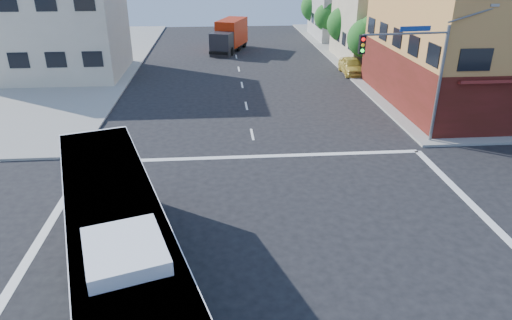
{
  "coord_description": "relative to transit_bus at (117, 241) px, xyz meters",
  "views": [
    {
      "loc": [
        -2.0,
        -14.23,
        10.67
      ],
      "look_at": [
        -0.4,
        5.12,
        1.79
      ],
      "focal_mm": 32.0,
      "sensor_mm": 36.0,
      "label": 1
    }
  ],
  "objects": [
    {
      "name": "transit_bus",
      "position": [
        0.0,
        0.0,
        0.0
      ],
      "size": [
        6.76,
        13.48,
        3.92
      ],
      "rotation": [
        0.0,
        0.0,
        0.31
      ],
      "color": "black",
      "rests_on": "ground"
    },
    {
      "name": "street_tree_a",
      "position": [
        17.47,
        29.16,
        1.67
      ],
      "size": [
        3.6,
        3.6,
        5.53
      ],
      "color": "#342312",
      "rests_on": "ground"
    },
    {
      "name": "street_tree_c",
      "position": [
        17.47,
        45.16,
        1.54
      ],
      "size": [
        3.4,
        3.4,
        5.29
      ],
      "color": "#342312",
      "rests_on": "ground"
    },
    {
      "name": "street_tree_b",
      "position": [
        17.47,
        37.16,
        1.83
      ],
      "size": [
        3.8,
        3.8,
        5.79
      ],
      "color": "#342312",
      "rests_on": "ground"
    },
    {
      "name": "building_east_near",
      "position": [
        22.55,
        35.22,
        2.59
      ],
      "size": [
        12.06,
        10.06,
        9.0
      ],
      "color": "#BEB391",
      "rests_on": "ground"
    },
    {
      "name": "signal_mast_ne",
      "position": [
        14.65,
        11.85,
        3.06
      ],
      "size": [
        7.91,
        1.13,
        8.07
      ],
      "color": "slate",
      "rests_on": "ground"
    },
    {
      "name": "box_truck",
      "position": [
        4.94,
        41.41,
        -0.21
      ],
      "size": [
        4.74,
        8.12,
        3.52
      ],
      "rotation": [
        0.0,
        0.0,
        -0.34
      ],
      "color": "#222227",
      "rests_on": "ground"
    },
    {
      "name": "building_west",
      "position": [
        -11.45,
        31.22,
        2.09
      ],
      "size": [
        12.06,
        10.06,
        8.0
      ],
      "color": "beige",
      "rests_on": "ground"
    },
    {
      "name": "street_tree_d",
      "position": [
        17.47,
        53.16,
        1.96
      ],
      "size": [
        4.0,
        4.0,
        6.03
      ],
      "color": "#342312",
      "rests_on": "ground"
    },
    {
      "name": "parked_car",
      "position": [
        16.23,
        29.36,
        -1.13
      ],
      "size": [
        1.98,
        4.67,
        1.58
      ],
      "primitive_type": "imported",
      "rotation": [
        0.0,
        0.0,
        -0.03
      ],
      "color": "gold",
      "rests_on": "ground"
    },
    {
      "name": "ground",
      "position": [
        5.57,
        1.24,
        -1.92
      ],
      "size": [
        120.0,
        120.0,
        0.0
      ],
      "primitive_type": "plane",
      "color": "black",
      "rests_on": "ground"
    }
  ]
}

